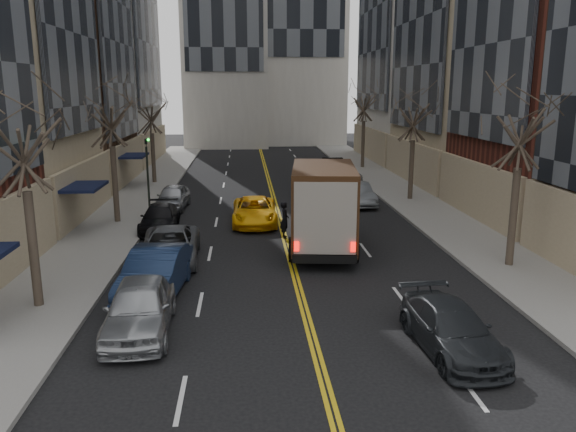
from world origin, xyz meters
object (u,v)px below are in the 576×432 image
Objects in this scene: taxi at (255,211)px; pedestrian at (285,220)px; ups_truck at (323,207)px; observer_sedan at (451,329)px.

taxi is 3.31m from pedestrian.
pedestrian is at bearing 132.37° from ups_truck.
observer_sedan is 16.30m from taxi.
ups_truck is at bearing -146.47° from pedestrian.
taxi is (-2.98, 5.16, -1.25)m from ups_truck.
ups_truck is 1.45× the size of taxi.
pedestrian is (-3.75, 12.48, 0.24)m from observer_sedan.
observer_sedan is at bearing -71.07° from taxi.
taxi is at bearing 23.04° from pedestrian.
pedestrian is at bearing 102.73° from observer_sedan.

